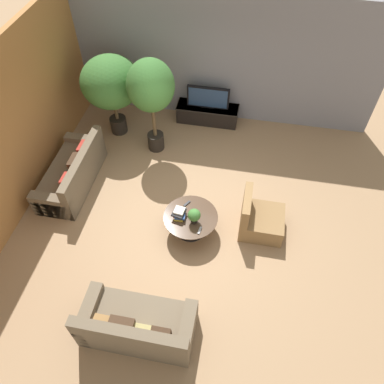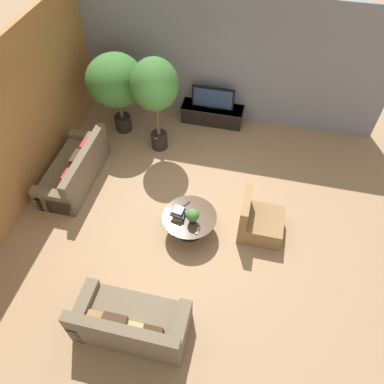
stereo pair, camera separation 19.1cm
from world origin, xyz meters
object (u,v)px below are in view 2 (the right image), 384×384
object	(u,v)px
couch_near_entry	(131,324)
armchair_wicker	(258,222)
television	(213,98)
potted_plant_tabletop	(193,216)
couch_by_wall	(75,170)
potted_palm_corner	(155,88)
media_console	(212,114)
coffee_table	(190,221)
potted_palm_tall	(116,82)

from	to	relation	value
couch_near_entry	armchair_wicker	bearing A→B (deg)	-125.37
television	potted_plant_tabletop	distance (m)	3.43
television	armchair_wicker	distance (m)	3.39
couch_by_wall	potted_palm_corner	bearing A→B (deg)	134.56
couch_by_wall	potted_plant_tabletop	size ratio (longest dim) A/B	6.09
media_console	armchair_wicker	distance (m)	3.37
media_console	couch_near_entry	xyz separation A→B (m)	(-0.21, -5.40, 0.06)
media_console	coffee_table	xyz separation A→B (m)	(0.22, -3.31, 0.08)
potted_palm_tall	television	bearing A→B (deg)	20.96
television	couch_near_entry	size ratio (longest dim) A/B	0.58
couch_by_wall	potted_palm_corner	size ratio (longest dim) A/B	0.87
coffee_table	potted_plant_tabletop	xyz separation A→B (m)	(0.08, -0.10, 0.31)
potted_plant_tabletop	potted_palm_tall	bearing A→B (deg)	131.38
armchair_wicker	potted_plant_tabletop	world-z (taller)	armchair_wicker
armchair_wicker	television	bearing A→B (deg)	25.97
media_console	armchair_wicker	world-z (taller)	armchair_wicker
couch_by_wall	potted_palm_tall	size ratio (longest dim) A/B	1.00
television	couch_by_wall	distance (m)	3.55
coffee_table	potted_plant_tabletop	distance (m)	0.34
couch_near_entry	armchair_wicker	size ratio (longest dim) A/B	2.01
media_console	television	size ratio (longest dim) A/B	1.50
armchair_wicker	potted_palm_corner	distance (m)	3.35
media_console	potted_palm_tall	size ratio (longest dim) A/B	0.78
couch_by_wall	potted_palm_corner	world-z (taller)	potted_palm_corner
coffee_table	couch_near_entry	bearing A→B (deg)	-101.69
television	media_console	bearing A→B (deg)	90.00
television	potted_plant_tabletop	xyz separation A→B (m)	(0.30, -3.41, -0.07)
media_console	potted_palm_tall	world-z (taller)	potted_palm_tall
television	couch_by_wall	bearing A→B (deg)	-133.15
television	potted_palm_corner	bearing A→B (deg)	-130.20
couch_by_wall	potted_palm_corner	xyz separation A→B (m)	(1.42, 1.39, 1.30)
media_console	potted_plant_tabletop	bearing A→B (deg)	-84.93
media_console	potted_palm_corner	xyz separation A→B (m)	(-1.00, -1.18, 1.36)
media_console	television	xyz separation A→B (m)	(0.00, -0.00, 0.47)
coffee_table	armchair_wicker	distance (m)	1.29
television	potted_palm_corner	world-z (taller)	potted_palm_corner
media_console	couch_near_entry	world-z (taller)	couch_near_entry
couch_near_entry	media_console	bearing A→B (deg)	-92.24
media_console	armchair_wicker	size ratio (longest dim) A/B	1.74
couch_by_wall	couch_near_entry	distance (m)	3.58
potted_palm_tall	potted_plant_tabletop	size ratio (longest dim) A/B	6.10
media_console	potted_plant_tabletop	world-z (taller)	potted_plant_tabletop
armchair_wicker	potted_palm_tall	bearing A→B (deg)	57.25
potted_palm_tall	potted_palm_corner	xyz separation A→B (m)	(1.02, -0.41, 0.27)
media_console	potted_plant_tabletop	size ratio (longest dim) A/B	4.76
couch_near_entry	potted_palm_corner	distance (m)	4.48
potted_palm_corner	couch_near_entry	bearing A→B (deg)	-79.41
television	couch_near_entry	xyz separation A→B (m)	(-0.21, -5.40, -0.40)
coffee_table	potted_palm_tall	size ratio (longest dim) A/B	0.52
potted_plant_tabletop	couch_near_entry	bearing A→B (deg)	-104.56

